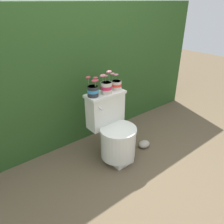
{
  "coord_description": "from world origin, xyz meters",
  "views": [
    {
      "loc": [
        -1.3,
        -1.46,
        1.65
      ],
      "look_at": [
        0.0,
        0.16,
        0.57
      ],
      "focal_mm": 35.0,
      "sensor_mm": 36.0,
      "label": 1
    }
  ],
  "objects_px": {
    "potted_plant_midleft": "(107,86)",
    "garden_stone": "(144,144)",
    "potted_plant_left": "(93,90)",
    "toilet": "(114,132)",
    "potted_plant_middle": "(116,84)"
  },
  "relations": [
    {
      "from": "garden_stone",
      "to": "potted_plant_left",
      "type": "bearing_deg",
      "value": 157.01
    },
    {
      "from": "toilet",
      "to": "potted_plant_middle",
      "type": "xyz_separation_m",
      "value": [
        0.15,
        0.16,
        0.48
      ]
    },
    {
      "from": "potted_plant_left",
      "to": "potted_plant_midleft",
      "type": "relative_size",
      "value": 0.87
    },
    {
      "from": "potted_plant_midleft",
      "to": "garden_stone",
      "type": "relative_size",
      "value": 1.61
    },
    {
      "from": "potted_plant_left",
      "to": "potted_plant_middle",
      "type": "relative_size",
      "value": 1.11
    },
    {
      "from": "potted_plant_left",
      "to": "toilet",
      "type": "bearing_deg",
      "value": -42.65
    },
    {
      "from": "potted_plant_midleft",
      "to": "potted_plant_middle",
      "type": "distance_m",
      "value": 0.16
    },
    {
      "from": "potted_plant_left",
      "to": "garden_stone",
      "type": "bearing_deg",
      "value": -22.99
    },
    {
      "from": "toilet",
      "to": "garden_stone",
      "type": "height_order",
      "value": "toilet"
    },
    {
      "from": "potted_plant_midleft",
      "to": "toilet",
      "type": "bearing_deg",
      "value": -90.58
    },
    {
      "from": "toilet",
      "to": "potted_plant_midleft",
      "type": "xyz_separation_m",
      "value": [
        0.0,
        0.13,
        0.5
      ]
    },
    {
      "from": "garden_stone",
      "to": "toilet",
      "type": "bearing_deg",
      "value": 166.96
    },
    {
      "from": "toilet",
      "to": "potted_plant_middle",
      "type": "bearing_deg",
      "value": 45.44
    },
    {
      "from": "toilet",
      "to": "garden_stone",
      "type": "relative_size",
      "value": 5.09
    },
    {
      "from": "potted_plant_midleft",
      "to": "garden_stone",
      "type": "xyz_separation_m",
      "value": [
        0.41,
        -0.22,
        -0.8
      ]
    }
  ]
}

